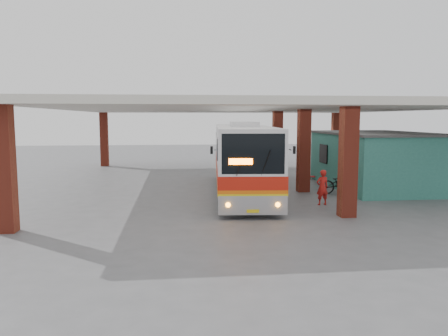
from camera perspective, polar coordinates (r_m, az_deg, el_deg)
name	(u,v)px	position (r m, az deg, el deg)	size (l,w,h in m)	color
ground	(258,203)	(20.13, 4.47, -4.64)	(90.00, 90.00, 0.00)	#515154
brick_columns	(267,148)	(24.99, 5.58, 2.56)	(20.10, 21.60, 4.35)	#993221
canopy_roof	(246,108)	(26.24, 2.95, 7.85)	(21.00, 23.00, 0.30)	beige
shop_building	(376,160)	(26.05, 19.20, 1.04)	(5.20, 8.20, 3.11)	#2E7367
coach_bus	(242,158)	(22.77, 2.40, 1.37)	(3.77, 12.94, 3.72)	silver
motorcycle	(341,183)	(23.20, 15.04, -1.94)	(0.75, 2.16, 1.13)	black
pedestrian	(322,187)	(20.11, 12.72, -2.48)	(0.58, 0.38, 1.60)	red
red_chair	(315,174)	(28.22, 11.82, -0.84)	(0.39, 0.39, 0.74)	red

